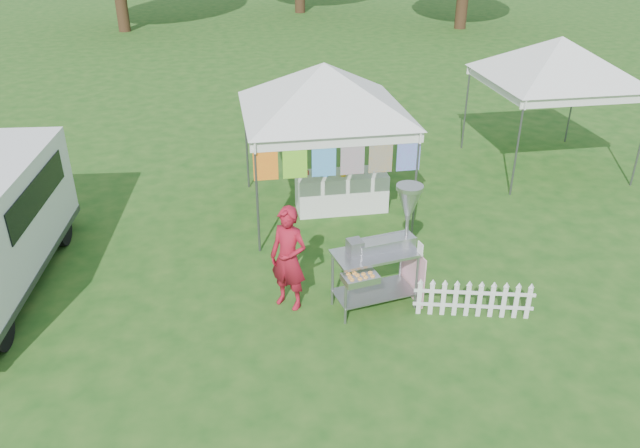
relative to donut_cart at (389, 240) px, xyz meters
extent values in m
plane|color=#1C4D16|center=(-0.38, -0.10, -1.15)|extent=(120.00, 120.00, 0.00)
cylinder|color=#59595E|center=(-1.80, 1.98, -0.10)|extent=(0.04, 0.04, 2.10)
cylinder|color=#59595E|center=(1.04, 1.98, -0.10)|extent=(0.04, 0.04, 2.10)
cylinder|color=#59595E|center=(-1.80, 4.82, -0.10)|extent=(0.04, 0.04, 2.10)
cylinder|color=#59595E|center=(1.04, 4.82, -0.10)|extent=(0.04, 0.04, 2.10)
cube|color=white|center=(-0.38, 1.98, 0.85)|extent=(3.00, 0.03, 0.22)
cube|color=white|center=(-0.38, 4.82, 0.85)|extent=(3.00, 0.03, 0.22)
pyramid|color=white|center=(-0.38, 3.40, 1.85)|extent=(4.24, 4.24, 0.90)
cylinder|color=#59595E|center=(-0.38, 1.98, 0.93)|extent=(3.00, 0.03, 0.03)
cube|color=#F63F1B|center=(-1.63, 1.98, 0.58)|extent=(0.42, 0.01, 0.70)
cube|color=#1BA01A|center=(-1.13, 1.98, 0.58)|extent=(0.42, 0.01, 0.70)
cube|color=blue|center=(-0.63, 1.98, 0.58)|extent=(0.42, 0.01, 0.70)
cube|color=#2FB28B|center=(-0.13, 1.98, 0.58)|extent=(0.42, 0.01, 0.70)
cube|color=orange|center=(0.37, 1.98, 0.58)|extent=(0.42, 0.01, 0.70)
cube|color=purple|center=(0.87, 1.98, 0.58)|extent=(0.42, 0.01, 0.70)
cylinder|color=#59595E|center=(3.70, 3.48, -0.10)|extent=(0.04, 0.04, 2.10)
cylinder|color=#59595E|center=(3.70, 6.32, -0.10)|extent=(0.04, 0.04, 2.10)
cylinder|color=#59595E|center=(6.54, 6.32, -0.10)|extent=(0.04, 0.04, 2.10)
cube|color=white|center=(5.12, 3.48, 0.85)|extent=(3.00, 0.03, 0.22)
cube|color=white|center=(5.12, 6.32, 0.85)|extent=(3.00, 0.03, 0.22)
pyramid|color=white|center=(5.12, 4.90, 1.85)|extent=(4.24, 4.24, 0.90)
cylinder|color=#59595E|center=(5.12, 3.48, 0.93)|extent=(3.00, 0.03, 0.03)
cylinder|color=gray|center=(-0.73, -0.40, -0.67)|extent=(0.05, 0.05, 0.95)
cylinder|color=gray|center=(0.42, -0.18, -0.67)|extent=(0.05, 0.05, 0.95)
cylinder|color=gray|center=(-0.83, 0.12, -0.67)|extent=(0.05, 0.05, 0.95)
cylinder|color=gray|center=(0.32, 0.34, -0.67)|extent=(0.05, 0.05, 0.95)
cube|color=gray|center=(-0.20, -0.03, -0.89)|extent=(1.29, 0.82, 0.02)
cube|color=#B7B7BC|center=(-0.20, -0.03, -0.20)|extent=(1.36, 0.86, 0.04)
cube|color=#B7B7BC|center=(-0.03, 0.06, -0.10)|extent=(0.93, 0.43, 0.16)
cube|color=gray|center=(-0.53, -0.04, -0.06)|extent=(0.25, 0.27, 0.23)
cylinder|color=gray|center=(0.30, 0.12, 0.28)|extent=(0.06, 0.06, 0.95)
cone|color=#B7B7BC|center=(0.30, 0.12, 0.54)|extent=(0.44, 0.44, 0.42)
cylinder|color=#B7B7BC|center=(0.30, 0.12, 0.77)|extent=(0.47, 0.47, 0.06)
cube|color=#B7B7BC|center=(-0.54, -0.50, -0.30)|extent=(0.56, 0.41, 0.11)
cube|color=pink|center=(0.43, 0.09, -0.67)|extent=(0.17, 0.78, 0.85)
cube|color=white|center=(0.42, -0.21, -0.07)|extent=(0.04, 0.15, 0.19)
imported|color=maroon|center=(-1.48, 0.23, -0.31)|extent=(0.73, 0.70, 1.68)
cube|color=white|center=(-6.12, 3.43, -0.40)|extent=(1.83, 0.82, 0.84)
cube|color=black|center=(-5.31, 1.90, 0.30)|extent=(0.26, 2.57, 0.52)
cube|color=black|center=(-6.08, 3.78, 0.30)|extent=(1.59, 0.18, 0.52)
cylinder|color=black|center=(-5.34, 2.84, -0.83)|extent=(0.26, 0.65, 0.64)
cube|color=white|center=(0.42, -0.34, -0.87)|extent=(0.07, 0.04, 0.56)
cube|color=white|center=(0.60, -0.39, -0.87)|extent=(0.07, 0.04, 0.56)
cube|color=white|center=(0.77, -0.43, -0.87)|extent=(0.07, 0.04, 0.56)
cube|color=white|center=(0.95, -0.47, -0.87)|extent=(0.07, 0.04, 0.56)
cube|color=white|center=(1.12, -0.52, -0.87)|extent=(0.07, 0.04, 0.56)
cube|color=white|center=(1.30, -0.56, -0.87)|extent=(0.07, 0.04, 0.56)
cube|color=white|center=(1.47, -0.60, -0.87)|extent=(0.07, 0.04, 0.56)
cube|color=white|center=(1.65, -0.65, -0.87)|extent=(0.07, 0.04, 0.56)
cube|color=white|center=(1.82, -0.69, -0.87)|extent=(0.07, 0.04, 0.56)
cube|color=white|center=(2.00, -0.74, -0.87)|extent=(0.07, 0.04, 0.56)
cube|color=white|center=(1.21, -0.54, -0.97)|extent=(1.75, 0.46, 0.05)
cube|color=white|center=(1.21, -0.54, -0.73)|extent=(1.75, 0.46, 0.05)
cube|color=white|center=(-0.02, 3.41, -0.76)|extent=(1.80, 0.70, 0.78)
camera|label=1|loc=(-2.38, -7.80, 4.50)|focal=35.00mm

